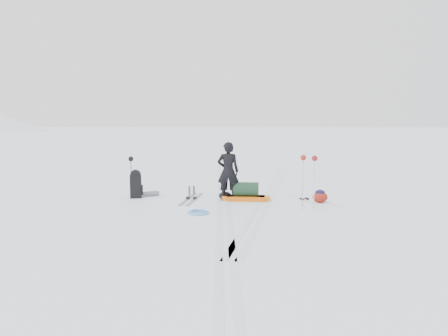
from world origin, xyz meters
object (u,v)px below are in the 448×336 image
Objects in this scene: skier at (228,171)px; ski_poles_black at (131,164)px; pulk_sled at (246,194)px; expedition_rucksack at (138,185)px.

skier reaches higher than ski_poles_black.
pulk_sled is (0.51, 0.03, -0.64)m from skier.
skier is at bearing -174.97° from pulk_sled.
expedition_rucksack is 0.66m from ski_poles_black.
skier is 1.36× the size of ski_poles_black.
ski_poles_black is (-2.85, 0.20, 0.17)m from skier.
pulk_sled is at bearing -17.23° from expedition_rucksack.
expedition_rucksack is 0.67× the size of ski_poles_black.
expedition_rucksack is at bearing 176.98° from pulk_sled.
pulk_sled is 3.22m from expedition_rucksack.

